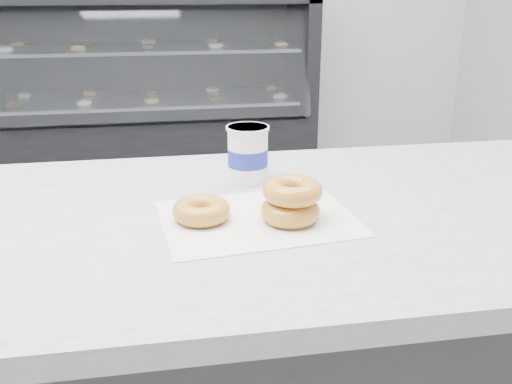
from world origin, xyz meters
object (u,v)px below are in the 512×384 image
donut_stack (291,201)px  coffee_cup (248,154)px  donut_single (201,210)px  display_case (121,114)px

donut_stack → coffee_cup: (-0.04, 0.22, 0.02)m
donut_stack → donut_single: bearing=169.5°
display_case → donut_single: 2.80m
donut_stack → display_case: bearing=99.5°
display_case → donut_single: bearing=-83.6°
donut_single → display_case: bearing=96.4°
donut_stack → coffee_cup: size_ratio=0.94×
donut_single → donut_stack: size_ratio=0.92×
display_case → donut_stack: size_ratio=21.29×
donut_single → coffee_cup: size_ratio=0.86×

